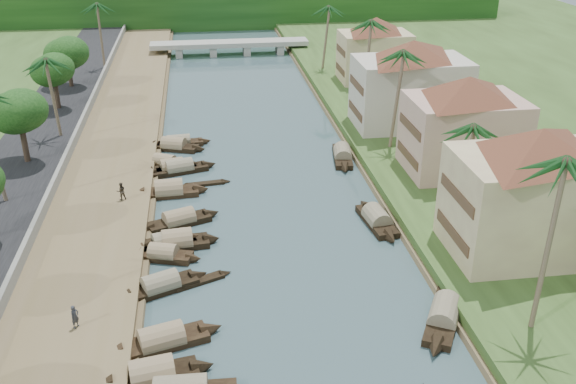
{
  "coord_description": "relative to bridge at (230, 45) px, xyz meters",
  "views": [
    {
      "loc": [
        -5.65,
        -43.1,
        27.3
      ],
      "look_at": [
        1.74,
        9.44,
        2.0
      ],
      "focal_mm": 40.0,
      "sensor_mm": 36.0,
      "label": 1
    }
  ],
  "objects": [
    {
      "name": "sampan_6",
      "position": [
        -9.2,
        -67.7,
        -1.31
      ],
      "size": [
        6.91,
        3.47,
        2.05
      ],
      "rotation": [
        0.0,
        0.0,
        0.3
      ],
      "color": "black",
      "rests_on": "ground"
    },
    {
      "name": "building_distant",
      "position": [
        19.99,
        -24.0,
        4.16
      ],
      "size": [
        12.62,
        12.62,
        9.2
      ],
      "color": "beige",
      "rests_on": "right_bank"
    },
    {
      "name": "sampan_7",
      "position": [
        -8.23,
        -63.78,
        -1.31
      ],
      "size": [
        7.94,
        4.34,
        2.11
      ],
      "rotation": [
        0.0,
        0.0,
        0.37
      ],
      "color": "black",
      "rests_on": "ground"
    },
    {
      "name": "palm_1",
      "position": [
        16.0,
        -67.42,
        7.41
      ],
      "size": [
        3.2,
        3.2,
        9.64
      ],
      "color": "#71604B",
      "rests_on": "ground"
    },
    {
      "name": "palm_6",
      "position": [
        -22.0,
        -42.59,
        8.28
      ],
      "size": [
        3.2,
        3.2,
        10.35
      ],
      "color": "#71604B",
      "rests_on": "ground"
    },
    {
      "name": "retaining_wall",
      "position": [
        -20.2,
        -52.0,
        -0.37
      ],
      "size": [
        0.4,
        180.0,
        1.1
      ],
      "primitive_type": "cube",
      "color": "slate",
      "rests_on": "left_bank"
    },
    {
      "name": "left_bank",
      "position": [
        -16.0,
        -52.0,
        -1.32
      ],
      "size": [
        10.0,
        180.0,
        0.8
      ],
      "primitive_type": "cube",
      "color": "brown",
      "rests_on": "ground"
    },
    {
      "name": "ground",
      "position": [
        -0.0,
        -72.0,
        -1.72
      ],
      "size": [
        220.0,
        220.0,
        0.0
      ],
      "primitive_type": "plane",
      "color": "#395055",
      "rests_on": "ground"
    },
    {
      "name": "palm_8",
      "position": [
        -20.5,
        -11.64,
        9.2
      ],
      "size": [
        3.2,
        3.2,
        11.3
      ],
      "color": "#71604B",
      "rests_on": "ground"
    },
    {
      "name": "bridge",
      "position": [
        0.0,
        0.0,
        0.0
      ],
      "size": [
        28.0,
        4.0,
        2.4
      ],
      "color": "#97978D",
      "rests_on": "ground"
    },
    {
      "name": "tree_3",
      "position": [
        -24.0,
        -50.02,
        5.01
      ],
      "size": [
        5.25,
        5.25,
        7.58
      ],
      "color": "#423125",
      "rests_on": "ground"
    },
    {
      "name": "tree_4",
      "position": [
        -24.0,
        -32.01,
        4.6
      ],
      "size": [
        4.84,
        4.84,
        6.99
      ],
      "color": "#423125",
      "rests_on": "ground"
    },
    {
      "name": "sampan_11",
      "position": [
        -9.12,
        -51.67,
        -1.31
      ],
      "size": [
        7.18,
        3.2,
        2.05
      ],
      "rotation": [
        0.0,
        0.0,
        0.24
      ],
      "color": "black",
      "rests_on": "ground"
    },
    {
      "name": "sampan_8",
      "position": [
        -9.28,
        -57.49,
        -1.3
      ],
      "size": [
        8.02,
        2.42,
        2.43
      ],
      "rotation": [
        0.0,
        0.0,
        0.05
      ],
      "color": "black",
      "rests_on": "ground"
    },
    {
      "name": "tree_5",
      "position": [
        -24.0,
        -21.84,
        4.31
      ],
      "size": [
        5.5,
        5.5,
        6.96
      ],
      "color": "#423125",
      "rests_on": "ground"
    },
    {
      "name": "building_far",
      "position": [
        18.99,
        -44.0,
        4.66
      ],
      "size": [
        15.59,
        15.59,
        10.2
      ],
      "color": "beige",
      "rests_on": "right_bank"
    },
    {
      "name": "person_near",
      "position": [
        -14.78,
        -78.8,
        -0.09
      ],
      "size": [
        0.69,
        0.73,
        1.67
      ],
      "primitive_type": "imported",
      "rotation": [
        0.0,
        0.0,
        0.92
      ],
      "color": "#2A2D33",
      "rests_on": "left_bank"
    },
    {
      "name": "treeline",
      "position": [
        -0.0,
        28.0,
        2.28
      ],
      "size": [
        120.0,
        14.0,
        8.0
      ],
      "color": "black",
      "rests_on": "ground"
    },
    {
      "name": "sampan_9",
      "position": [
        -8.36,
        -52.03,
        -1.31
      ],
      "size": [
        8.4,
        3.75,
        2.11
      ],
      "rotation": [
        0.0,
        0.0,
        0.27
      ],
      "color": "black",
      "rests_on": "ground"
    },
    {
      "name": "sampan_16",
      "position": [
        9.5,
        -50.78,
        -1.31
      ],
      "size": [
        2.93,
        9.2,
        2.21
      ],
      "rotation": [
        0.0,
        0.0,
        1.43
      ],
      "color": "black",
      "rests_on": "ground"
    },
    {
      "name": "sampan_13",
      "position": [
        -9.07,
        -45.36,
        -1.31
      ],
      "size": [
        7.84,
        4.14,
        2.14
      ],
      "rotation": [
        0.0,
        0.0,
        -0.34
      ],
      "color": "black",
      "rests_on": "ground"
    },
    {
      "name": "canoe_2",
      "position": [
        -5.8,
        -55.58,
        -1.62
      ],
      "size": [
        5.5,
        1.47,
        0.79
      ],
      "rotation": [
        0.0,
        0.0,
        0.13
      ],
      "color": "black",
      "rests_on": "ground"
    },
    {
      "name": "building_mid",
      "position": [
        19.99,
        -58.0,
        4.41
      ],
      "size": [
        14.11,
        14.11,
        9.7
      ],
      "color": "tan",
      "rests_on": "right_bank"
    },
    {
      "name": "sampan_14",
      "position": [
        10.15,
        -80.53,
        -1.31
      ],
      "size": [
        6.08,
        9.13,
        2.28
      ],
      "rotation": [
        0.0,
        0.0,
        1.07
      ],
      "color": "black",
      "rests_on": "ground"
    },
    {
      "name": "sampan_5",
      "position": [
        -8.33,
        -67.68,
        -1.3
      ],
      "size": [
        7.48,
        2.54,
        2.33
      ],
      "rotation": [
        0.0,
        0.0,
        0.1
      ],
      "color": "black",
      "rests_on": "ground"
    },
    {
      "name": "building_near",
      "position": [
        18.99,
        -74.0,
        4.66
      ],
      "size": [
        14.85,
        14.85,
        10.2
      ],
      "color": "beige",
      "rests_on": "right_bank"
    },
    {
      "name": "palm_3",
      "position": [
        16.0,
        -34.87,
        9.91
      ],
      "size": [
        3.2,
        3.2,
        12.25
      ],
      "color": "#71604B",
      "rests_on": "ground"
    },
    {
      "name": "canoe_1",
      "position": [
        -6.63,
        -73.41,
        -1.62
      ],
      "size": [
        5.38,
        2.96,
        0.88
      ],
      "rotation": [
        0.0,
        0.0,
        0.4
      ],
      "color": "black",
      "rests_on": "ground"
    },
    {
      "name": "palm_0",
      "position": [
        15.0,
        -83.41,
        10.94
      ],
      "size": [
        3.2,
        3.2,
        13.32
      ],
      "color": "#71604B",
      "rests_on": "ground"
    },
    {
      "name": "sampan_1",
      "position": [
        -9.6,
        -83.88,
        -1.3
      ],
      "size": [
        8.05,
        3.11,
        2.32
      ],
      "rotation": [
        0.0,
        0.0,
        0.17
      ],
      "color": "black",
      "rests_on": "ground"
    },
    {
      "name": "sampan_4",
      "position": [
        -9.43,
        -69.53,
        -1.32
      ],
      "size": [
        6.67,
        3.33,
        1.91
      ],
      "rotation": [
        0.0,
        0.0,
        -0.31
      ],
      "color": "black",
      "rests_on": "ground"
    },
    {
      "name": "palm_7",
      "position": [
        14.0,
        -16.28,
        8.75
      ],
      "size": [
        3.2,
        3.2,
        11.03
      ],
      "color": "#71604B",
      "rests_on": "ground"
    },
    {
      "name": "sampan_3",
      "position": [
        -9.47,
        -74.08,
        -1.31
      ],
      "size": [
        7.79,
        4.52,
        2.11
      ],
      "rotation": [
        0.0,
        0.0,
        0.4
      ],
      "color": "black",
      "rests_on": "ground"
    },
    {
      "name": "person_far",
      "position": [
        -13.56,
        -59.5,
        -0.06
      ],
      "size": [
        1.0,
        0.89,
        1.72
      ],
      "primitive_type": "imported",
      "rotation": [
        0.0,
        0.0,
        3.47
      ],
      "color": "#373026",
      "rests_on": "left_bank"
    },
    {
      "name": "right_bank",
      "position": [
        19.0,
        -52.0,
        -1.12
      ],
      "size": [
        16.0,
        180.0,
        1.2
      ],
      "primitive_type": "cube",
      "color": "#2D441B",
      "rests_on": "ground"
    },
    {
      "name": "palm_2",
      "position": [
        15.0,
        -50.86,
        9.74
      ],
      "size": [
        3.2,
        3.2,
        12.06
      ],
      "color": "#71604B",
      "rests_on": "ground"
    },
    {
      "name": "sampan_12",
      "position": [
        -8.53,
        -44.25,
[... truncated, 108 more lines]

